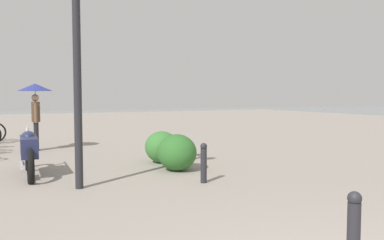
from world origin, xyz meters
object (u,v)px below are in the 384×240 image
Objects in this scene: pedestrian at (35,98)px; bollard_mid at (204,162)px; motorcycle at (29,152)px; bollard_near at (354,232)px; lamppost at (76,28)px.

pedestrian is 6.69m from bollard_mid.
pedestrian reaches higher than bollard_mid.
motorcycle reaches higher than bollard_near.
motorcycle is 4.06m from pedestrian.
motorcycle is at bearing 21.35° from bollard_near.
motorcycle is 2.83× the size of bollard_mid.
lamppost is 5.63m from pedestrian.
lamppost is 5.43m from bollard_near.
bollard_mid is at bearing -104.92° from lamppost.
bollard_mid is at bearing -7.85° from bollard_near.
bollard_near is at bearing -158.65° from motorcycle.
pedestrian is 10.31m from bollard_near.
bollard_mid is (-0.59, -2.22, -2.45)m from lamppost.
bollard_mid is (-6.07, -2.53, -1.20)m from pedestrian.
lamppost is 5.64× the size of bollard_mid.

